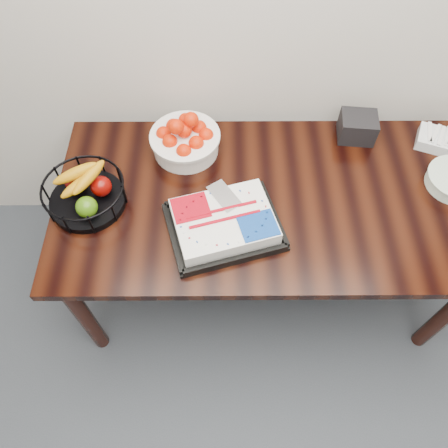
{
  "coord_description": "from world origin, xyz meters",
  "views": [
    {
      "loc": [
        -0.19,
        0.9,
        2.23
      ],
      "look_at": [
        -0.19,
        1.81,
        0.83
      ],
      "focal_mm": 35.0,
      "sensor_mm": 36.0,
      "label": 1
    }
  ],
  "objects_px": {
    "fruit_basket": "(84,192)",
    "napkin_box": "(357,127)",
    "table": "(267,208)",
    "cake_tray": "(224,223)",
    "tangerine_bowl": "(185,137)"
  },
  "relations": [
    {
      "from": "tangerine_bowl",
      "to": "napkin_box",
      "type": "bearing_deg",
      "value": 6.21
    },
    {
      "from": "table",
      "to": "fruit_basket",
      "type": "xyz_separation_m",
      "value": [
        -0.75,
        -0.03,
        0.16
      ]
    },
    {
      "from": "cake_tray",
      "to": "tangerine_bowl",
      "type": "bearing_deg",
      "value": 111.78
    },
    {
      "from": "tangerine_bowl",
      "to": "fruit_basket",
      "type": "distance_m",
      "value": 0.49
    },
    {
      "from": "cake_tray",
      "to": "table",
      "type": "bearing_deg",
      "value": 40.07
    },
    {
      "from": "cake_tray",
      "to": "napkin_box",
      "type": "bearing_deg",
      "value": 39.82
    },
    {
      "from": "fruit_basket",
      "to": "napkin_box",
      "type": "xyz_separation_m",
      "value": [
        1.17,
        0.38,
        -0.02
      ]
    },
    {
      "from": "table",
      "to": "fruit_basket",
      "type": "height_order",
      "value": "fruit_basket"
    },
    {
      "from": "table",
      "to": "fruit_basket",
      "type": "distance_m",
      "value": 0.77
    },
    {
      "from": "napkin_box",
      "to": "fruit_basket",
      "type": "bearing_deg",
      "value": -162.11
    },
    {
      "from": "table",
      "to": "cake_tray",
      "type": "height_order",
      "value": "cake_tray"
    },
    {
      "from": "table",
      "to": "fruit_basket",
      "type": "relative_size",
      "value": 5.43
    },
    {
      "from": "fruit_basket",
      "to": "napkin_box",
      "type": "height_order",
      "value": "fruit_basket"
    },
    {
      "from": "fruit_basket",
      "to": "napkin_box",
      "type": "relative_size",
      "value": 2.07
    },
    {
      "from": "fruit_basket",
      "to": "table",
      "type": "bearing_deg",
      "value": 2.17
    }
  ]
}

